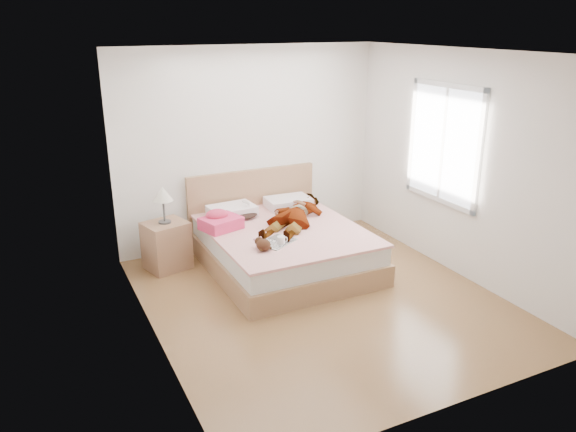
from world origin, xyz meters
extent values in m
plane|color=#4D2C18|center=(0.00, 0.00, 0.00)|extent=(4.00, 4.00, 0.00)
imported|color=white|center=(0.26, 1.17, 0.62)|extent=(1.54, 1.58, 0.22)
ellipsoid|color=black|center=(-0.31, 1.62, 0.55)|extent=(0.54, 0.60, 0.07)
cube|color=silver|center=(-0.24, 1.57, 0.69)|extent=(0.10, 0.10, 0.05)
plane|color=white|center=(0.00, 0.00, 2.60)|extent=(4.00, 4.00, 0.00)
plane|color=white|center=(0.00, 2.00, 1.30)|extent=(3.60, 0.00, 3.60)
plane|color=silver|center=(0.00, -2.00, 1.30)|extent=(3.60, 0.00, 3.60)
plane|color=silver|center=(-1.80, 0.00, 1.30)|extent=(0.00, 4.00, 4.00)
plane|color=white|center=(1.80, 0.00, 1.30)|extent=(0.00, 4.00, 4.00)
cube|color=white|center=(1.78, 0.30, 1.50)|extent=(0.02, 1.10, 1.30)
cube|color=silver|center=(1.78, -0.28, 1.50)|extent=(0.04, 0.06, 1.42)
cube|color=silver|center=(1.78, 0.88, 1.50)|extent=(0.04, 0.06, 1.42)
cube|color=silver|center=(1.78, 0.30, 0.82)|extent=(0.04, 1.22, 0.06)
cube|color=silver|center=(1.78, 0.30, 2.18)|extent=(0.04, 1.22, 0.06)
cube|color=silver|center=(1.77, 0.30, 1.50)|extent=(0.03, 0.04, 1.30)
cube|color=olive|center=(0.00, 0.95, 0.13)|extent=(1.78, 2.08, 0.26)
cube|color=silver|center=(0.00, 0.95, 0.37)|extent=(1.70, 2.00, 0.22)
cube|color=silver|center=(0.00, 0.95, 0.49)|extent=(1.74, 2.04, 0.03)
cube|color=#8D6041|center=(0.00, 1.96, 0.50)|extent=(1.80, 0.07, 1.00)
cube|color=white|center=(-0.40, 1.67, 0.57)|extent=(0.61, 0.44, 0.13)
cube|color=silver|center=(0.40, 1.67, 0.57)|extent=(0.60, 0.43, 0.13)
cube|color=#F84380|center=(-0.69, 1.27, 0.58)|extent=(0.53, 0.47, 0.15)
ellipsoid|color=#DB3B5B|center=(-0.72, 1.33, 0.68)|extent=(0.28, 0.22, 0.13)
cube|color=silver|center=(-0.27, 0.58, 0.52)|extent=(0.50, 0.45, 0.01)
cube|color=white|center=(-0.36, 0.52, 0.52)|extent=(0.32, 0.35, 0.02)
cube|color=#2A2A2A|center=(-0.17, 0.63, 0.52)|extent=(0.32, 0.35, 0.02)
cylinder|color=white|center=(-0.26, 0.49, 0.56)|extent=(0.10, 0.10, 0.10)
torus|color=white|center=(-0.21, 0.49, 0.56)|extent=(0.08, 0.02, 0.07)
cylinder|color=black|center=(-0.26, 0.49, 0.60)|extent=(0.09, 0.09, 0.00)
ellipsoid|color=black|center=(-0.50, 0.43, 0.58)|extent=(0.17, 0.19, 0.13)
ellipsoid|color=beige|center=(-0.50, 0.42, 0.59)|extent=(0.09, 0.10, 0.06)
sphere|color=#311D0D|center=(-0.51, 0.53, 0.59)|extent=(0.10, 0.10, 0.10)
sphere|color=#F39EBE|center=(-0.55, 0.55, 0.61)|extent=(0.04, 0.04, 0.04)
sphere|color=#FCA4B6|center=(-0.48, 0.56, 0.61)|extent=(0.04, 0.04, 0.04)
ellipsoid|color=#321B0E|center=(-0.55, 0.38, 0.55)|extent=(0.04, 0.06, 0.03)
ellipsoid|color=black|center=(-0.44, 0.40, 0.55)|extent=(0.04, 0.06, 0.03)
cube|color=#936643|center=(-1.29, 1.56, 0.29)|extent=(0.58, 0.54, 0.59)
cylinder|color=#484848|center=(-1.29, 1.56, 0.60)|extent=(0.18, 0.18, 0.02)
cylinder|color=#484848|center=(-1.29, 1.56, 0.75)|extent=(0.03, 0.03, 0.30)
cone|color=silver|center=(-1.29, 1.56, 0.95)|extent=(0.29, 0.29, 0.17)
camera|label=1|loc=(-2.73, -4.75, 2.88)|focal=35.00mm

